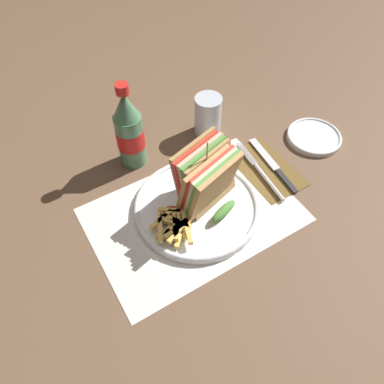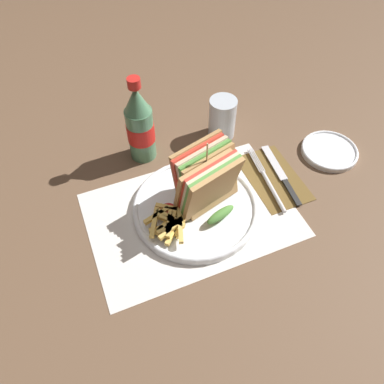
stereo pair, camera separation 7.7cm
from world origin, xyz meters
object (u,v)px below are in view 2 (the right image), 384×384
(plate_main, at_px, (196,207))
(fork, at_px, (270,184))
(side_saucer, at_px, (330,151))
(club_sandwich, at_px, (207,181))
(glass_near, at_px, (222,120))
(knife, at_px, (281,175))
(coke_bottle_near, at_px, (140,125))

(plate_main, bearing_deg, fork, -1.07)
(plate_main, height_order, side_saucer, plate_main)
(club_sandwich, distance_m, glass_near, 0.24)
(glass_near, bearing_deg, knife, -70.01)
(club_sandwich, relative_size, glass_near, 1.63)
(fork, relative_size, glass_near, 1.91)
(knife, relative_size, side_saucer, 1.39)
(knife, distance_m, coke_bottle_near, 0.35)
(club_sandwich, bearing_deg, knife, 2.73)
(fork, distance_m, glass_near, 0.21)
(plate_main, distance_m, coke_bottle_near, 0.23)
(club_sandwich, xyz_separation_m, knife, (0.20, 0.01, -0.07))
(plate_main, height_order, glass_near, glass_near)
(glass_near, bearing_deg, plate_main, -127.87)
(club_sandwich, bearing_deg, plate_main, -170.95)
(knife, height_order, coke_bottle_near, coke_bottle_near)
(plate_main, distance_m, fork, 0.18)
(club_sandwich, bearing_deg, side_saucer, 5.19)
(club_sandwich, xyz_separation_m, glass_near, (0.13, 0.20, -0.04))
(plate_main, xyz_separation_m, glass_near, (0.16, 0.20, 0.03))
(plate_main, bearing_deg, glass_near, 52.13)
(fork, relative_size, coke_bottle_near, 0.92)
(knife, height_order, glass_near, glass_near)
(plate_main, xyz_separation_m, side_saucer, (0.37, 0.04, -0.00))
(club_sandwich, relative_size, coke_bottle_near, 0.79)
(fork, distance_m, side_saucer, 0.20)
(side_saucer, bearing_deg, plate_main, -174.53)
(knife, bearing_deg, coke_bottle_near, 150.91)
(coke_bottle_near, bearing_deg, fork, -41.87)
(knife, xyz_separation_m, coke_bottle_near, (-0.27, 0.19, 0.09))
(glass_near, height_order, side_saucer, glass_near)
(plate_main, height_order, fork, plate_main)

